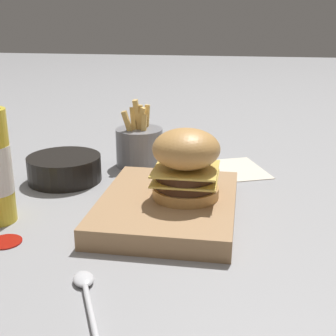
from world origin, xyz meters
TOP-DOWN VIEW (x-y plane):
  - ground_plane at (0.00, 0.00)m, footprint 6.00×6.00m
  - serving_board at (-0.04, 0.05)m, footprint 0.29×0.22m
  - burger at (-0.04, 0.08)m, footprint 0.11×0.11m
  - fries_basket at (-0.29, -0.06)m, footprint 0.10×0.10m
  - side_bowl at (-0.17, -0.18)m, footprint 0.15×0.15m
  - spoon at (0.21, -0.01)m, footprint 0.15×0.08m
  - ketchup_puddle at (0.09, -0.17)m, footprint 0.05×0.05m
  - parchment_square at (-0.29, 0.14)m, footprint 0.20×0.20m

SIDE VIEW (x-z plane):
  - ground_plane at x=0.00m, z-range 0.00..0.00m
  - parchment_square at x=-0.29m, z-range 0.00..0.00m
  - ketchup_puddle at x=0.09m, z-range 0.00..0.00m
  - spoon at x=0.21m, z-range 0.00..0.01m
  - serving_board at x=-0.04m, z-range 0.00..0.03m
  - side_bowl at x=-0.17m, z-range 0.00..0.05m
  - fries_basket at x=-0.29m, z-range -0.03..0.12m
  - burger at x=-0.04m, z-range 0.03..0.15m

